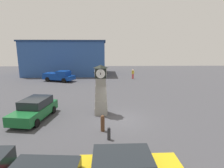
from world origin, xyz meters
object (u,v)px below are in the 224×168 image
bollard_mid_row (103,123)px  pedestrian_near_bench (133,73)px  car_far_lot (35,109)px  clock_tower (101,91)px  bollard_near_tower (109,133)px  pickup_truck (59,76)px

bollard_mid_row → pedestrian_near_bench: 21.72m
bollard_mid_row → car_far_lot: (-5.52, 2.34, 0.24)m
clock_tower → bollard_mid_row: clock_tower is taller
bollard_mid_row → pedestrian_near_bench: pedestrian_near_bench is taller
bollard_near_tower → bollard_mid_row: bollard_mid_row is taller
pedestrian_near_bench → bollard_mid_row: bearing=-103.9°
pedestrian_near_bench → pickup_truck: bearing=-170.3°
clock_tower → car_far_lot: clock_tower is taller
clock_tower → car_far_lot: size_ratio=0.90×
clock_tower → bollard_mid_row: (0.20, -3.26, -1.44)m
clock_tower → pickup_truck: 17.43m
clock_tower → car_far_lot: 5.53m
car_far_lot → pedestrian_near_bench: size_ratio=2.68×
bollard_mid_row → car_far_lot: bearing=157.0°
bollard_near_tower → bollard_mid_row: (-0.42, 1.18, 0.16)m
bollard_mid_row → pedestrian_near_bench: bearing=76.1°
car_far_lot → pedestrian_near_bench: (10.73, 18.74, 0.20)m
pedestrian_near_bench → clock_tower: bearing=-106.9°
bollard_mid_row → pedestrian_near_bench: (5.21, 21.08, 0.44)m
clock_tower → car_far_lot: (-5.32, -0.92, -1.19)m
clock_tower → pickup_truck: size_ratio=0.74×
bollard_near_tower → pedestrian_near_bench: size_ratio=0.47×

